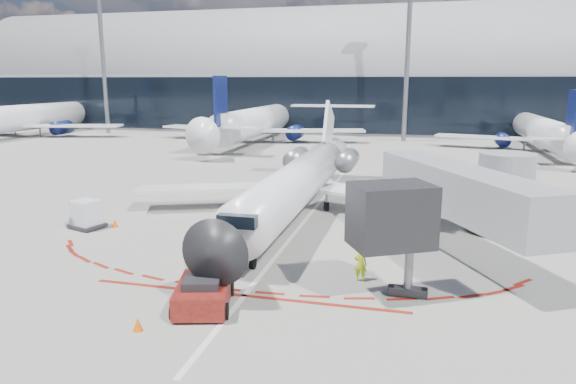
% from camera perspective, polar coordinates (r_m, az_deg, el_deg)
% --- Properties ---
extents(ground, '(260.00, 260.00, 0.00)m').
position_cam_1_polar(ground, '(32.82, 1.60, -3.57)').
color(ground, slate).
rests_on(ground, ground).
extents(apron_centerline, '(0.25, 40.00, 0.01)m').
position_cam_1_polar(apron_centerline, '(34.71, 2.31, -2.68)').
color(apron_centerline, silver).
rests_on(apron_centerline, ground).
extents(apron_stop_bar, '(14.00, 0.25, 0.01)m').
position_cam_1_polar(apron_stop_bar, '(22.36, -4.89, -11.40)').
color(apron_stop_bar, maroon).
rests_on(apron_stop_bar, ground).
extents(terminal_building, '(150.00, 24.15, 24.00)m').
position_cam_1_polar(terminal_building, '(96.05, 10.18, 11.86)').
color(terminal_building, gray).
rests_on(terminal_building, ground).
extents(jet_bridge, '(10.03, 15.20, 4.90)m').
position_cam_1_polar(jet_bridge, '(28.62, 19.78, -0.47)').
color(jet_bridge, '#97999F').
rests_on(jet_bridge, ground).
extents(light_mast_west, '(0.70, 0.70, 25.00)m').
position_cam_1_polar(light_mast_west, '(94.37, -19.87, 13.75)').
color(light_mast_west, slate).
rests_on(light_mast_west, ground).
extents(light_mast_centre, '(0.70, 0.70, 25.00)m').
position_cam_1_polar(light_mast_centre, '(78.94, 13.14, 14.57)').
color(light_mast_centre, slate).
rests_on(light_mast_centre, ground).
extents(regional_jet, '(23.75, 29.28, 7.33)m').
position_cam_1_polar(regional_jet, '(34.54, 1.44, 1.41)').
color(regional_jet, silver).
rests_on(regional_jet, ground).
extents(pushback_tug, '(2.88, 5.29, 1.35)m').
position_cam_1_polar(pushback_tug, '(21.31, -9.39, -11.04)').
color(pushback_tug, '#520B0C').
rests_on(pushback_tug, ground).
extents(ramp_worker, '(0.60, 0.41, 1.59)m').
position_cam_1_polar(ramp_worker, '(23.78, 8.06, -7.95)').
color(ramp_worker, '#C5E618').
rests_on(ramp_worker, ground).
extents(uld_container, '(2.29, 2.11, 1.77)m').
position_cam_1_polar(uld_container, '(34.04, -21.50, -2.34)').
color(uld_container, black).
rests_on(uld_container, ground).
extents(safety_cone_left, '(0.37, 0.37, 0.52)m').
position_cam_1_polar(safety_cone_left, '(33.84, -18.68, -3.29)').
color(safety_cone_left, '#E25204').
rests_on(safety_cone_left, ground).
extents(safety_cone_right, '(0.36, 0.36, 0.50)m').
position_cam_1_polar(safety_cone_right, '(20.13, -16.35, -13.94)').
color(safety_cone_right, '#E25204').
rests_on(safety_cone_right, ground).
extents(bg_airliner_0, '(37.11, 39.29, 12.01)m').
position_cam_1_polar(bg_airliner_0, '(94.91, -26.84, 9.22)').
color(bg_airliner_0, silver).
rests_on(bg_airliner_0, ground).
extents(bg_airliner_1, '(36.74, 38.90, 11.89)m').
position_cam_1_polar(bg_airliner_1, '(77.28, -3.19, 10.05)').
color(bg_airliner_1, silver).
rests_on(bg_airliner_1, ground).
extents(bg_airliner_2, '(30.99, 32.82, 10.03)m').
position_cam_1_polar(bg_airliner_2, '(74.95, 26.46, 8.02)').
color(bg_airliner_2, silver).
rests_on(bg_airliner_2, ground).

